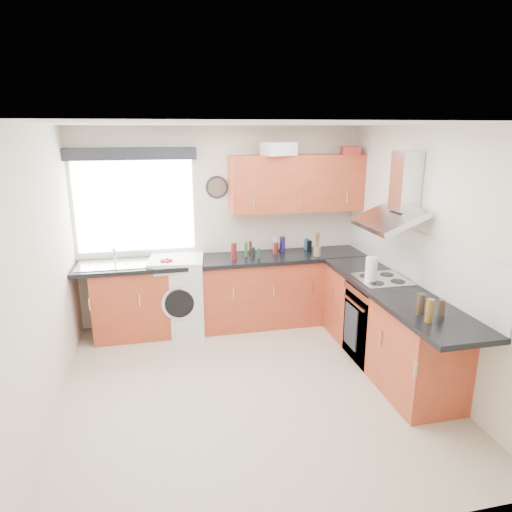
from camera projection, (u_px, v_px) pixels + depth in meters
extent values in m
plane|color=beige|center=(250.00, 387.00, 4.50)|extent=(3.60, 3.60, 0.00)
cube|color=white|center=(249.00, 124.00, 3.82)|extent=(3.60, 3.60, 0.02)
cube|color=silver|center=(221.00, 226.00, 5.85)|extent=(3.60, 0.02, 2.50)
cube|color=silver|center=(317.00, 361.00, 2.47)|extent=(3.60, 0.02, 2.50)
cube|color=silver|center=(37.00, 280.00, 3.78)|extent=(0.02, 3.60, 2.50)
cube|color=silver|center=(426.00, 255.00, 4.53)|extent=(0.02, 3.60, 2.50)
cube|color=silver|center=(135.00, 206.00, 5.54)|extent=(1.40, 0.02, 1.10)
cube|color=black|center=(131.00, 154.00, 5.29)|extent=(1.50, 0.18, 0.14)
cube|color=white|center=(409.00, 254.00, 4.83)|extent=(0.01, 3.00, 0.54)
cube|color=#9A3A20|center=(218.00, 295.00, 5.78)|extent=(3.00, 0.58, 0.86)
cube|color=#9A3A20|center=(337.00, 286.00, 6.10)|extent=(0.60, 0.60, 0.86)
cube|color=#9A3A20|center=(386.00, 327.00, 4.84)|extent=(0.58, 2.10, 0.86)
cube|color=black|center=(225.00, 260.00, 5.67)|extent=(3.60, 0.62, 0.05)
cube|color=black|center=(396.00, 292.00, 4.57)|extent=(0.62, 2.42, 0.05)
cube|color=black|center=(379.00, 322.00, 4.98)|extent=(0.56, 0.58, 0.85)
cube|color=silver|center=(382.00, 279.00, 4.84)|extent=(0.52, 0.52, 0.01)
cube|color=#9A3A20|center=(297.00, 183.00, 5.74)|extent=(1.70, 0.35, 0.70)
cube|color=silver|center=(178.00, 294.00, 5.67)|extent=(0.72, 0.70, 0.95)
cylinder|color=black|center=(217.00, 187.00, 5.69)|extent=(0.28, 0.04, 0.28)
cube|color=silver|center=(279.00, 149.00, 5.47)|extent=(0.44, 0.37, 0.15)
cube|color=#A82A27|center=(350.00, 151.00, 5.67)|extent=(0.24, 0.21, 0.10)
cylinder|color=#7B675B|center=(317.00, 251.00, 5.74)|extent=(0.11, 0.11, 0.13)
cylinder|color=silver|center=(371.00, 270.00, 4.74)|extent=(0.13, 0.13, 0.27)
cylinder|color=#18431E|center=(259.00, 253.00, 5.64)|extent=(0.04, 0.04, 0.12)
cylinder|color=#1D538D|center=(307.00, 244.00, 6.05)|extent=(0.06, 0.06, 0.15)
cylinder|color=black|center=(253.00, 251.00, 5.77)|extent=(0.06, 0.06, 0.11)
cylinder|color=black|center=(274.00, 247.00, 5.91)|extent=(0.05, 0.05, 0.14)
cylinder|color=maroon|center=(276.00, 248.00, 5.83)|extent=(0.06, 0.06, 0.15)
cylinder|color=#A59B8D|center=(275.00, 245.00, 5.84)|extent=(0.07, 0.07, 0.23)
cylinder|color=maroon|center=(234.00, 251.00, 5.57)|extent=(0.07, 0.07, 0.21)
cylinder|color=#501A10|center=(250.00, 247.00, 5.90)|extent=(0.04, 0.04, 0.15)
cylinder|color=#1F5929|center=(246.00, 250.00, 5.70)|extent=(0.04, 0.04, 0.18)
cylinder|color=#1E1750|center=(282.00, 244.00, 5.93)|extent=(0.07, 0.07, 0.20)
cylinder|color=black|center=(309.00, 246.00, 5.96)|extent=(0.06, 0.06, 0.14)
cylinder|color=brown|center=(430.00, 311.00, 3.76)|extent=(0.06, 0.06, 0.20)
cylinder|color=#352A1D|center=(421.00, 304.00, 3.92)|extent=(0.07, 0.07, 0.19)
cylinder|color=#3C2D21|center=(442.00, 308.00, 3.89)|extent=(0.06, 0.06, 0.15)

